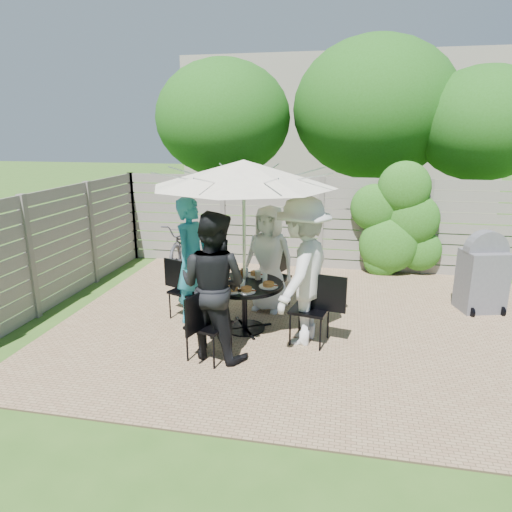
% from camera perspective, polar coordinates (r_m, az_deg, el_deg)
% --- Properties ---
extents(backyard_envelope, '(60.00, 60.00, 5.00)m').
position_cam_1_polar(backyard_envelope, '(16.23, 10.29, 14.92)').
color(backyard_envelope, '#335A1C').
rests_on(backyard_envelope, ground).
extents(patio_table, '(1.28, 1.28, 0.69)m').
position_cam_1_polar(patio_table, '(6.32, -1.44, -5.20)').
color(patio_table, black).
rests_on(patio_table, ground).
extents(umbrella, '(2.94, 2.94, 2.35)m').
position_cam_1_polar(umbrella, '(5.94, -1.55, 10.30)').
color(umbrella, silver).
rests_on(umbrella, ground).
extents(chair_back, '(0.60, 0.75, 0.98)m').
position_cam_1_polar(chair_back, '(7.21, 2.05, -4.13)').
color(chair_back, black).
rests_on(chair_back, ground).
extents(person_back, '(0.91, 0.70, 1.64)m').
position_cam_1_polar(person_back, '(6.93, 1.63, -0.38)').
color(person_back, silver).
rests_on(person_back, ground).
extents(chair_left, '(0.67, 0.54, 0.87)m').
position_cam_1_polar(chair_left, '(6.86, -8.67, -5.64)').
color(chair_left, black).
rests_on(chair_left, ground).
extents(person_left, '(0.58, 0.75, 1.82)m').
position_cam_1_polar(person_left, '(6.58, -7.93, -0.58)').
color(person_left, teal).
rests_on(person_left, ground).
extents(chair_front, '(0.56, 0.71, 0.93)m').
position_cam_1_polar(chair_front, '(5.63, -5.94, -10.28)').
color(chair_front, black).
rests_on(chair_front, ground).
extents(person_front, '(1.03, 0.89, 1.83)m').
position_cam_1_polar(person_front, '(5.49, -5.38, -3.77)').
color(person_front, black).
rests_on(person_front, ground).
extents(chair_right, '(0.73, 0.54, 0.96)m').
position_cam_1_polar(chair_right, '(6.05, 6.86, -8.27)').
color(chair_right, black).
rests_on(chair_right, ground).
extents(person_right, '(1.00, 1.39, 1.94)m').
position_cam_1_polar(person_right, '(5.85, 5.80, -1.96)').
color(person_right, silver).
rests_on(person_right, ground).
extents(plate_back, '(0.26, 0.26, 0.06)m').
position_cam_1_polar(plate_back, '(6.55, -0.04, -2.28)').
color(plate_back, white).
rests_on(plate_back, patio_table).
extents(plate_left, '(0.26, 0.26, 0.06)m').
position_cam_1_polar(plate_left, '(6.40, -4.34, -2.74)').
color(plate_left, white).
rests_on(plate_left, patio_table).
extents(plate_front, '(0.26, 0.26, 0.06)m').
position_cam_1_polar(plate_front, '(5.94, -3.02, -4.20)').
color(plate_front, white).
rests_on(plate_front, patio_table).
extents(plate_right, '(0.26, 0.26, 0.06)m').
position_cam_1_polar(plate_right, '(6.10, 1.57, -3.66)').
color(plate_right, white).
rests_on(plate_right, patio_table).
extents(plate_extra, '(0.24, 0.24, 0.06)m').
position_cam_1_polar(plate_extra, '(5.91, -1.21, -4.28)').
color(plate_extra, white).
rests_on(plate_extra, patio_table).
extents(glass_back, '(0.07, 0.07, 0.14)m').
position_cam_1_polar(glass_back, '(6.49, -1.25, -2.02)').
color(glass_back, silver).
rests_on(glass_back, patio_table).
extents(glass_left, '(0.07, 0.07, 0.14)m').
position_cam_1_polar(glass_left, '(6.26, -4.02, -2.74)').
color(glass_left, silver).
rests_on(glass_left, patio_table).
extents(glass_front, '(0.07, 0.07, 0.14)m').
position_cam_1_polar(glass_front, '(5.96, -1.68, -3.64)').
color(glass_front, silver).
rests_on(glass_front, patio_table).
extents(glass_right, '(0.07, 0.07, 0.14)m').
position_cam_1_polar(glass_right, '(6.21, 1.12, -2.84)').
color(glass_right, silver).
rests_on(glass_right, patio_table).
extents(syrup_jug, '(0.09, 0.09, 0.16)m').
position_cam_1_polar(syrup_jug, '(6.29, -1.74, -2.50)').
color(syrup_jug, '#59280C').
rests_on(syrup_jug, patio_table).
extents(coffee_cup, '(0.08, 0.08, 0.12)m').
position_cam_1_polar(coffee_cup, '(6.38, 0.24, -2.44)').
color(coffee_cup, '#C6B293').
rests_on(coffee_cup, patio_table).
extents(bicycle, '(0.70, 1.82, 0.94)m').
position_cam_1_polar(bicycle, '(9.38, -8.84, 1.48)').
color(bicycle, '#333338').
rests_on(bicycle, ground).
extents(bbq_grill, '(0.73, 0.63, 1.27)m').
position_cam_1_polar(bbq_grill, '(7.76, 26.46, -2.15)').
color(bbq_grill, '#5D5C62').
rests_on(bbq_grill, ground).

